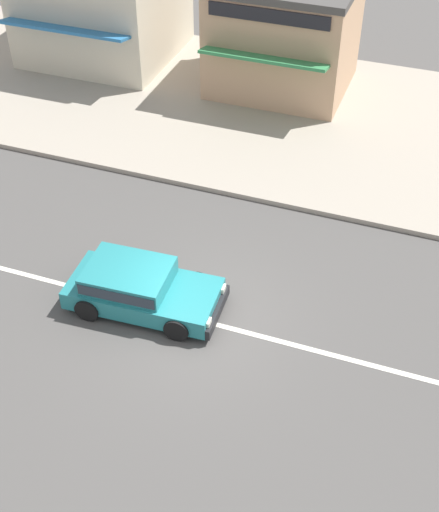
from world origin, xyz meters
TOP-DOWN VIEW (x-y plane):
  - ground_plane at (0.00, 0.00)m, footprint 160.00×160.00m
  - lane_centre_stripe at (0.00, 0.00)m, footprint 50.40×0.14m
  - kerb_strip at (0.00, 10.03)m, footprint 68.00×10.00m
  - hatchback_teal_3 at (-1.29, 0.02)m, footprint 3.81×1.98m
  - shopfront_mid_block at (-1.20, 12.02)m, footprint 4.79×4.91m

SIDE VIEW (x-z plane):
  - ground_plane at x=0.00m, z-range 0.00..0.00m
  - lane_centre_stripe at x=0.00m, z-range 0.00..0.01m
  - kerb_strip at x=0.00m, z-range 0.00..0.15m
  - hatchback_teal_3 at x=-1.29m, z-range 0.04..1.14m
  - shopfront_mid_block at x=-1.20m, z-range 0.16..4.03m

